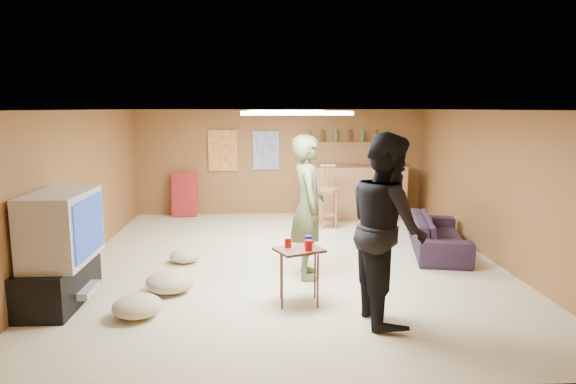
{
  "coord_description": "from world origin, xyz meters",
  "views": [
    {
      "loc": [
        -0.37,
        -7.27,
        2.22
      ],
      "look_at": [
        0.0,
        0.2,
        1.0
      ],
      "focal_mm": 32.0,
      "sensor_mm": 36.0,
      "label": 1
    }
  ],
  "objects_px": {
    "person_black": "(387,227)",
    "sofa": "(438,234)",
    "bar_counter": "(355,191)",
    "tray_table": "(299,276)",
    "person_olive": "(308,207)",
    "tv_body": "(61,227)"
  },
  "relations": [
    {
      "from": "person_black",
      "to": "sofa",
      "type": "height_order",
      "value": "person_black"
    },
    {
      "from": "bar_counter",
      "to": "tray_table",
      "type": "bearing_deg",
      "value": -107.67
    },
    {
      "from": "bar_counter",
      "to": "person_olive",
      "type": "relative_size",
      "value": 1.06
    },
    {
      "from": "sofa",
      "to": "tray_table",
      "type": "distance_m",
      "value": 3.09
    },
    {
      "from": "person_black",
      "to": "sofa",
      "type": "distance_m",
      "value": 2.97
    },
    {
      "from": "person_olive",
      "to": "person_black",
      "type": "distance_m",
      "value": 1.58
    },
    {
      "from": "person_olive",
      "to": "tray_table",
      "type": "relative_size",
      "value": 2.89
    },
    {
      "from": "bar_counter",
      "to": "sofa",
      "type": "bearing_deg",
      "value": -71.52
    },
    {
      "from": "person_olive",
      "to": "tray_table",
      "type": "distance_m",
      "value": 1.16
    },
    {
      "from": "person_olive",
      "to": "person_black",
      "type": "height_order",
      "value": "person_black"
    },
    {
      "from": "person_black",
      "to": "tv_body",
      "type": "bearing_deg",
      "value": 74.84
    },
    {
      "from": "tv_body",
      "to": "sofa",
      "type": "height_order",
      "value": "tv_body"
    },
    {
      "from": "tv_body",
      "to": "bar_counter",
      "type": "distance_m",
      "value": 6.09
    },
    {
      "from": "person_black",
      "to": "tray_table",
      "type": "distance_m",
      "value": 1.2
    },
    {
      "from": "sofa",
      "to": "person_olive",
      "type": "bearing_deg",
      "value": 128.54
    },
    {
      "from": "tv_body",
      "to": "person_olive",
      "type": "distance_m",
      "value": 2.98
    },
    {
      "from": "bar_counter",
      "to": "sofa",
      "type": "distance_m",
      "value": 2.72
    },
    {
      "from": "tv_body",
      "to": "sofa",
      "type": "distance_m",
      "value": 5.39
    },
    {
      "from": "person_black",
      "to": "tray_table",
      "type": "xyz_separation_m",
      "value": [
        -0.89,
        0.46,
        -0.67
      ]
    },
    {
      "from": "bar_counter",
      "to": "person_olive",
      "type": "height_order",
      "value": "person_olive"
    },
    {
      "from": "sofa",
      "to": "tv_body",
      "type": "bearing_deg",
      "value": 122.38
    },
    {
      "from": "tv_body",
      "to": "person_black",
      "type": "relative_size",
      "value": 0.55
    }
  ]
}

